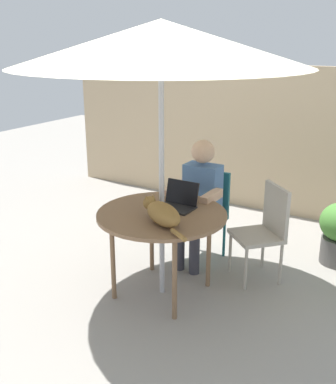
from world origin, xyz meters
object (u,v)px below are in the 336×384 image
(chair_empty, at_px, (265,226))
(person_seated, at_px, (199,196))
(patio_table, at_px, (162,219))
(cat, at_px, (162,213))
(chair_occupied, at_px, (206,208))
(laptop, at_px, (179,200))
(patio_umbrella, at_px, (161,44))

(chair_empty, relative_size, person_seated, 0.72)
(patio_table, xyz_separation_m, chair_empty, (0.66, 0.71, -0.17))
(patio_table, height_order, cat, cat)
(chair_occupied, distance_m, laptop, 0.71)
(chair_occupied, bearing_deg, cat, -83.25)
(patio_table, distance_m, patio_umbrella, 1.39)
(chair_empty, relative_size, cat, 1.54)
(person_seated, bearing_deg, chair_occupied, 90.00)
(chair_empty, xyz_separation_m, person_seated, (-0.66, -0.04, 0.17))
(patio_table, relative_size, chair_occupied, 1.23)
(person_seated, bearing_deg, patio_umbrella, -90.00)
(person_seated, relative_size, cat, 2.14)
(patio_umbrella, height_order, chair_empty, patio_umbrella)
(patio_table, bearing_deg, chair_empty, 47.17)
(patio_umbrella, bearing_deg, person_seated, 90.00)
(chair_empty, bearing_deg, patio_umbrella, -132.83)
(patio_table, relative_size, person_seated, 0.89)
(chair_empty, xyz_separation_m, cat, (-0.53, -0.91, 0.31))
(chair_empty, height_order, laptop, laptop)
(patio_table, height_order, person_seated, person_seated)
(patio_umbrella, height_order, laptop, patio_umbrella)
(chair_occupied, distance_m, person_seated, 0.23)
(patio_table, bearing_deg, laptop, 73.89)
(laptop, bearing_deg, person_seated, 96.53)
(person_seated, bearing_deg, chair_empty, 3.08)
(chair_occupied, xyz_separation_m, chair_empty, (0.66, -0.12, 0.00))
(patio_table, height_order, patio_umbrella, patio_umbrella)
(patio_table, relative_size, laptop, 3.57)
(chair_occupied, bearing_deg, patio_umbrella, -90.00)
(chair_empty, bearing_deg, person_seated, -176.92)
(laptop, distance_m, cat, 0.40)
(person_seated, xyz_separation_m, laptop, (0.06, -0.48, 0.12))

